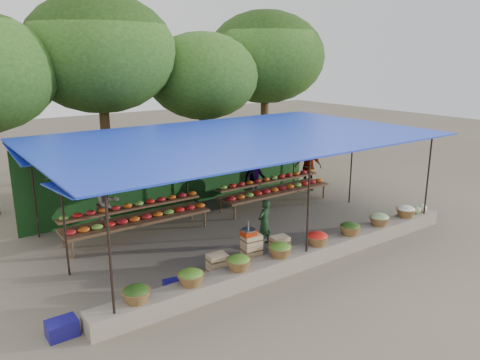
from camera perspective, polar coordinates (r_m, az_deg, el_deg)
ground at (r=13.71m, az=-0.37°, el=-6.28°), size 60.00×60.00×0.00m
stone_curb at (r=11.67m, az=7.55°, el=-9.28°), size 10.60×0.55×0.40m
stall_canopy at (r=13.04m, az=-0.57°, el=4.83°), size 10.80×6.60×2.82m
produce_baskets at (r=11.47m, az=7.24°, el=-7.75°), size 8.98×0.58×0.34m
netting_backdrop at (r=15.90m, az=-6.95°, el=1.32°), size 10.60×0.06×2.50m
tree_row at (r=18.31m, az=-10.46°, el=13.88°), size 16.51×5.50×7.12m
fruit_table_left at (r=13.49m, az=-12.46°, el=-4.27°), size 4.21×0.95×0.93m
fruit_table_right at (r=15.99m, az=4.17°, el=-0.91°), size 4.21×0.95×0.93m
crate_counter at (r=11.55m, az=1.31°, el=-8.83°), size 2.38×0.39×0.77m
weighing_scale at (r=11.29m, az=1.01°, el=-6.37°), size 0.35×0.35×0.37m
vendor_seated at (r=12.61m, az=3.00°, el=-5.20°), size 0.52×0.41×1.26m
customer_left at (r=13.99m, az=-15.91°, el=-2.86°), size 0.96×0.85×1.65m
customer_mid at (r=16.32m, az=1.93°, el=0.37°), size 1.18×0.77×1.72m
customer_right at (r=17.92m, az=8.29°, el=1.58°), size 1.09×0.90×1.75m
blue_crate_front at (r=9.49m, az=-20.88°, el=-16.53°), size 0.54×0.39×0.32m
blue_crate_back at (r=10.49m, az=-8.04°, el=-12.65°), size 0.48×0.39×0.26m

